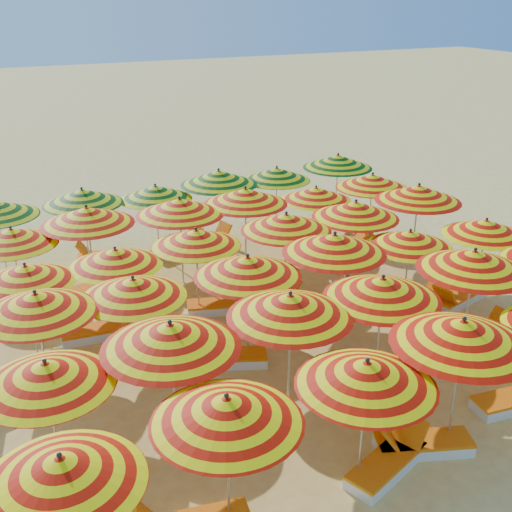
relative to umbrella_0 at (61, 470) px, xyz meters
name	(u,v)px	position (x,y,z in m)	size (l,w,h in m)	color
ground	(265,323)	(5.64, 5.66, -2.02)	(120.00, 120.00, 0.00)	#F1D06B
umbrella_0	(61,470)	(0.00, 0.00, 0.00)	(2.37, 2.37, 2.30)	silver
umbrella_1	(227,410)	(2.33, 0.16, 0.07)	(2.58, 2.58, 2.38)	silver
umbrella_2	(366,374)	(4.65, 0.08, 0.08)	(2.61, 2.61, 2.39)	silver
umbrella_3	(463,333)	(6.67, 0.21, 0.25)	(2.97, 2.97, 2.58)	silver
umbrella_6	(46,374)	(0.17, 2.31, 0.01)	(2.33, 2.33, 2.32)	silver
umbrella_7	(171,336)	(2.20, 2.27, 0.21)	(2.93, 2.93, 2.54)	silver
umbrella_8	(290,306)	(4.55, 2.41, 0.20)	(2.99, 2.99, 2.52)	silver
umbrella_9	(382,288)	(6.57, 2.34, 0.17)	(3.09, 3.09, 2.49)	silver
umbrella_10	(474,261)	(9.07, 2.53, 0.23)	(2.62, 2.62, 2.56)	silver
umbrella_12	(36,304)	(0.36, 4.72, 0.10)	(2.90, 2.90, 2.41)	silver
umbrella_13	(133,288)	(2.25, 4.79, 0.01)	(2.71, 2.71, 2.31)	silver
umbrella_14	(248,267)	(4.65, 4.49, 0.14)	(3.03, 3.03, 2.46)	silver
umbrella_15	(334,244)	(6.91, 4.66, 0.22)	(3.11, 3.11, 2.55)	silver
umbrella_16	(410,239)	(9.10, 4.71, -0.04)	(2.34, 2.34, 2.25)	silver
umbrella_17	(486,228)	(11.27, 4.44, -0.01)	(2.86, 2.86, 2.29)	silver
umbrella_18	(26,274)	(0.38, 6.59, -0.06)	(2.25, 2.25, 2.24)	silver
umbrella_19	(116,257)	(2.34, 6.64, -0.04)	(2.40, 2.40, 2.25)	silver
umbrella_20	(196,238)	(4.36, 6.85, 0.02)	(2.55, 2.55, 2.32)	silver
umbrella_21	(286,222)	(6.69, 6.60, 0.14)	(2.45, 2.45, 2.46)	silver
umbrella_22	(356,210)	(8.80, 6.64, 0.15)	(2.69, 2.69, 2.48)	silver
umbrella_23	(418,193)	(11.05, 6.87, 0.25)	(3.23, 3.23, 2.59)	silver
umbrella_24	(12,237)	(0.34, 8.83, 0.02)	(2.60, 2.60, 2.33)	silver
umbrella_25	(87,216)	(2.22, 9.04, 0.21)	(2.88, 2.88, 2.54)	silver
umbrella_26	(180,207)	(4.62, 8.78, 0.19)	(2.80, 2.80, 2.52)	silver
umbrella_27	(245,196)	(6.59, 8.86, 0.20)	(2.64, 2.64, 2.52)	silver
umbrella_28	(316,194)	(8.93, 8.94, -0.06)	(2.77, 2.77, 2.23)	silver
umbrella_29	(372,181)	(10.94, 8.93, 0.08)	(2.43, 2.43, 2.39)	silver
umbrella_31	(82,197)	(2.50, 11.10, 0.10)	(2.85, 2.85, 2.42)	silver
umbrella_32	(155,192)	(4.60, 10.93, 0.00)	(2.35, 2.35, 2.30)	silver
umbrella_33	(219,178)	(6.64, 10.95, 0.20)	(2.49, 2.49, 2.53)	silver
umbrella_34	(277,174)	(8.74, 11.11, 0.02)	(2.55, 2.55, 2.33)	silver
umbrella_35	(338,161)	(11.08, 11.16, 0.17)	(2.97, 2.97, 2.50)	silver
lounger_2	(388,463)	(5.24, 0.08, -1.87)	(1.82, 1.17, 0.69)	white
lounger_3	(421,444)	(6.07, 0.23, -1.87)	(1.83, 1.12, 0.69)	white
lounger_6	(28,474)	(-0.34, 2.42, -1.87)	(1.82, 1.01, 0.69)	white
lounger_7	(478,338)	(9.67, 2.65, -1.87)	(1.76, 0.68, 0.69)	white
lounger_8	(18,397)	(-0.24, 4.77, -1.87)	(1.82, 0.99, 0.69)	white
lounger_9	(226,358)	(4.05, 4.37, -1.87)	(1.82, 1.19, 0.69)	white
lounger_10	(419,299)	(9.70, 4.82, -1.87)	(1.78, 0.73, 0.69)	white
lounger_11	(458,298)	(10.67, 4.46, -1.87)	(1.82, 1.02, 0.69)	white
lounger_12	(100,331)	(1.84, 6.73, -1.87)	(1.77, 0.70, 0.69)	white
lounger_13	(223,305)	(4.96, 6.71, -1.87)	(1.83, 1.04, 0.69)	white
lounger_14	(269,299)	(6.19, 6.55, -1.87)	(1.80, 0.86, 0.69)	white
lounger_15	(3,314)	(-0.16, 8.64, -1.87)	(1.83, 1.07, 0.69)	white
lounger_16	(76,294)	(1.72, 8.99, -1.87)	(1.82, 0.99, 0.69)	white
lounger_17	(328,246)	(9.53, 9.05, -1.87)	(1.82, 0.99, 0.69)	white
lounger_18	(351,240)	(10.44, 9.14, -1.87)	(1.74, 0.59, 0.69)	white
lounger_20	(106,257)	(3.01, 11.17, -1.87)	(1.83, 1.06, 0.69)	white
lounger_21	(178,249)	(5.20, 10.86, -1.87)	(1.83, 1.13, 0.69)	white
lounger_22	(207,244)	(6.14, 10.84, -1.87)	(1.82, 1.01, 0.69)	white
lounger_23	(290,227)	(9.24, 11.05, -1.87)	(1.79, 0.80, 0.69)	white
lounger_24	(346,216)	(11.58, 11.25, -1.87)	(1.79, 0.79, 0.69)	white
beachgoer_b	(243,285)	(5.52, 6.65, -1.38)	(0.63, 0.49, 1.30)	tan
beachgoer_a	(349,254)	(8.92, 7.02, -1.29)	(0.54, 0.35, 1.47)	tan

